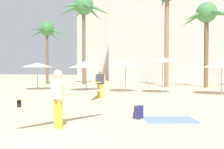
{
  "coord_description": "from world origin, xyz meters",
  "views": [
    {
      "loc": [
        2.71,
        -4.31,
        1.6
      ],
      "look_at": [
        0.12,
        5.67,
        1.37
      ],
      "focal_mm": 35.75,
      "sensor_mm": 36.0,
      "label": 1
    }
  ],
  "objects": [
    {
      "name": "cafe_umbrella_1",
      "position": [
        -3.44,
        11.55,
        2.01
      ],
      "size": [
        2.58,
        2.58,
        2.29
      ],
      "color": "gray",
      "rests_on": "ground"
    },
    {
      "name": "person_near_right",
      "position": [
        -0.24,
        1.31,
        0.88
      ],
      "size": [
        2.03,
        2.68,
        1.6
      ],
      "rotation": [
        0.0,
        0.0,
        0.92
      ],
      "color": "gold",
      "rests_on": "ground"
    },
    {
      "name": "person_mid_center",
      "position": [
        -1.1,
        7.57,
        0.89
      ],
      "size": [
        0.6,
        2.75,
        1.61
      ],
      "rotation": [
        0.0,
        0.0,
        4.74
      ],
      "color": "gold",
      "rests_on": "ground"
    },
    {
      "name": "hotel_tower_gray",
      "position": [
        -4.27,
        39.17,
        11.2
      ],
      "size": [
        18.58,
        11.92,
        22.4
      ],
      "primitive_type": "cube",
      "color": "#BCB7AD",
      "rests_on": "ground"
    },
    {
      "name": "hotel_pink",
      "position": [
        5.48,
        29.98,
        7.38
      ],
      "size": [
        21.53,
        10.58,
        14.75
      ],
      "primitive_type": "cube",
      "color": "beige",
      "rests_on": "ground"
    },
    {
      "name": "beach_towel",
      "position": [
        2.73,
        2.96,
        0.01
      ],
      "size": [
        1.81,
        1.38,
        0.01
      ],
      "primitive_type": "cube",
      "rotation": [
        0.0,
        0.0,
        0.28
      ],
      "color": "#6684E0",
      "rests_on": "ground"
    },
    {
      "name": "cafe_umbrella_2",
      "position": [
        -7.46,
        11.3,
        1.97
      ],
      "size": [
        2.45,
        2.45,
        2.15
      ],
      "color": "gray",
      "rests_on": "ground"
    },
    {
      "name": "ground",
      "position": [
        0.0,
        0.0,
        0.0
      ],
      "size": [
        120.0,
        120.0,
        0.0
      ],
      "primitive_type": "plane",
      "color": "#C6B28C"
    },
    {
      "name": "palm_tree_center",
      "position": [
        -10.61,
        18.02,
        5.81
      ],
      "size": [
        5.23,
        5.28,
        6.98
      ],
      "color": "brown",
      "rests_on": "ground"
    },
    {
      "name": "cafe_umbrella_3",
      "position": [
        5.9,
        11.19,
        1.95
      ],
      "size": [
        2.37,
        2.37,
        2.16
      ],
      "color": "gray",
      "rests_on": "ground"
    },
    {
      "name": "palm_tree_far_left",
      "position": [
        5.84,
        17.1,
        6.24
      ],
      "size": [
        4.83,
        4.69,
        7.6
      ],
      "color": "brown",
      "rests_on": "ground"
    },
    {
      "name": "cafe_umbrella_0",
      "position": [
        2.21,
        11.22,
        2.27
      ],
      "size": [
        2.13,
        2.13,
        2.46
      ],
      "color": "gray",
      "rests_on": "ground"
    },
    {
      "name": "backpack",
      "position": [
        1.72,
        2.92,
        0.2
      ],
      "size": [
        0.32,
        0.35,
        0.42
      ],
      "rotation": [
        0.0,
        0.0,
        2.74
      ],
      "color": "navy",
      "rests_on": "ground"
    },
    {
      "name": "cafe_umbrella_4",
      "position": [
        -0.37,
        11.38,
        2.08
      ],
      "size": [
        2.17,
        2.17,
        2.29
      ],
      "color": "gray",
      "rests_on": "ground"
    },
    {
      "name": "palm_tree_far_right",
      "position": [
        -6.37,
        18.37,
        8.11
      ],
      "size": [
        6.21,
        5.86,
        9.65
      ],
      "color": "brown",
      "rests_on": "ground"
    }
  ]
}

